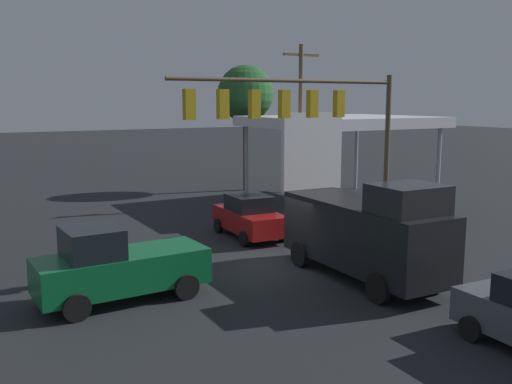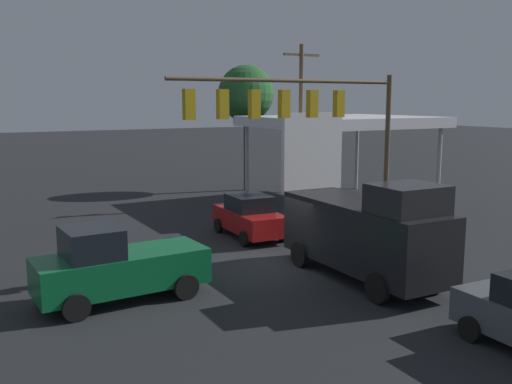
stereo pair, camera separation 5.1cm
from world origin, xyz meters
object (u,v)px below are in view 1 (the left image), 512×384
(traffic_signal_assembly, at_px, (301,116))
(delivery_truck, at_px, (367,232))
(utility_pole, at_px, (300,121))
(street_tree, at_px, (246,94))
(pickup_parked, at_px, (117,266))
(sedan_far, at_px, (249,216))
(price_sign, at_px, (312,154))

(traffic_signal_assembly, distance_m, delivery_truck, 4.85)
(utility_pole, distance_m, street_tree, 6.51)
(pickup_parked, height_order, sedan_far, pickup_parked)
(traffic_signal_assembly, relative_size, price_sign, 1.70)
(pickup_parked, height_order, street_tree, street_tree)
(price_sign, relative_size, delivery_truck, 0.81)
(sedan_far, xyz_separation_m, street_tree, (-6.40, -12.10, 5.59))
(price_sign, xyz_separation_m, delivery_truck, (2.43, 6.75, -2.01))
(delivery_truck, distance_m, street_tree, 20.98)
(price_sign, bearing_deg, traffic_signal_assembly, 50.25)
(price_sign, relative_size, sedan_far, 1.24)
(delivery_truck, bearing_deg, traffic_signal_assembly, -160.47)
(delivery_truck, bearing_deg, street_tree, 164.69)
(street_tree, bearing_deg, price_sign, 74.79)
(sedan_far, bearing_deg, traffic_signal_assembly, -1.55)
(delivery_truck, bearing_deg, utility_pole, 156.66)
(sedan_far, bearing_deg, delivery_truck, 7.15)
(utility_pole, bearing_deg, price_sign, 60.28)
(traffic_signal_assembly, relative_size, utility_pole, 1.02)
(pickup_parked, bearing_deg, utility_pole, -144.54)
(pickup_parked, height_order, delivery_truck, delivery_truck)
(utility_pole, xyz_separation_m, pickup_parked, (14.18, 11.07, -3.83))
(price_sign, bearing_deg, pickup_parked, 23.68)
(traffic_signal_assembly, distance_m, utility_pole, 12.63)
(sedan_far, height_order, delivery_truck, delivery_truck)
(traffic_signal_assembly, distance_m, price_sign, 5.52)
(sedan_far, distance_m, delivery_truck, 7.50)
(street_tree, bearing_deg, utility_pole, 92.01)
(traffic_signal_assembly, height_order, pickup_parked, traffic_signal_assembly)
(utility_pole, height_order, price_sign, utility_pole)
(pickup_parked, relative_size, street_tree, 0.62)
(price_sign, bearing_deg, delivery_truck, 70.24)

